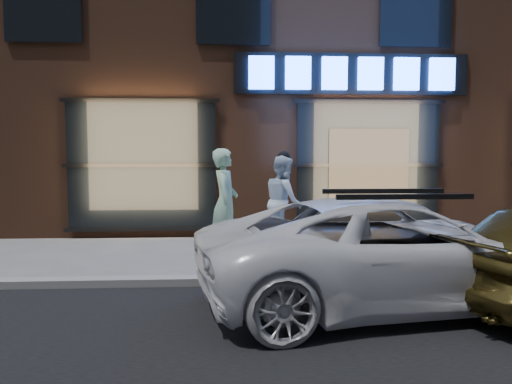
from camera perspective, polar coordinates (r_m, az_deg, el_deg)
ground at (r=7.95m, az=20.43°, el=-9.52°), size 90.00×90.00×0.00m
curb at (r=7.94m, az=20.44°, el=-9.10°), size 60.00×0.25×0.12m
storefront_building at (r=15.70m, az=8.68°, el=16.58°), size 30.20×8.28×10.30m
man_bowtie at (r=9.21m, az=-3.55°, el=-1.11°), size 0.52×0.75×1.96m
man_cap at (r=9.95m, az=3.17°, el=-1.06°), size 0.78×0.96×1.83m
white_suv at (r=6.44m, az=15.30°, el=-6.60°), size 5.13×2.97×1.34m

